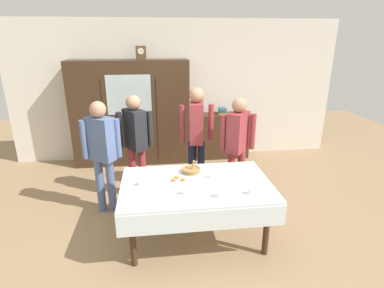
{
  "coord_description": "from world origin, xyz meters",
  "views": [
    {
      "loc": [
        -0.45,
        -3.4,
        2.38
      ],
      "look_at": [
        0.0,
        0.2,
        1.09
      ],
      "focal_mm": 28.5,
      "sensor_mm": 36.0,
      "label": 1
    }
  ],
  "objects_px": {
    "dining_table": "(197,191)",
    "pastry_plate": "(179,180)",
    "wall_cabinet": "(131,113)",
    "book_stack": "(222,111)",
    "tea_cup_center": "(212,176)",
    "bookshelf_low": "(222,136)",
    "bread_basket": "(191,170)",
    "spoon_near_right": "(236,191)",
    "tea_cup_far_right": "(185,192)",
    "tea_cup_mid_right": "(251,192)",
    "mantel_clock": "(141,53)",
    "person_by_cabinet": "(102,147)",
    "spoon_near_left": "(168,189)",
    "person_behind_table_right": "(238,140)",
    "tea_cup_near_left": "(141,183)",
    "person_beside_shelf": "(135,137)",
    "person_behind_table_left": "(197,130)",
    "tea_cup_back_edge": "(219,195)",
    "spoon_mid_left": "(223,168)"
  },
  "relations": [
    {
      "from": "tea_cup_back_edge",
      "to": "spoon_near_left",
      "type": "relative_size",
      "value": 1.09
    },
    {
      "from": "tea_cup_far_right",
      "to": "pastry_plate",
      "type": "relative_size",
      "value": 0.46
    },
    {
      "from": "tea_cup_far_right",
      "to": "spoon_mid_left",
      "type": "bearing_deg",
      "value": 47.47
    },
    {
      "from": "tea_cup_far_right",
      "to": "tea_cup_mid_right",
      "type": "relative_size",
      "value": 1.0
    },
    {
      "from": "bookshelf_low",
      "to": "person_behind_table_right",
      "type": "bearing_deg",
      "value": -95.13
    },
    {
      "from": "bread_basket",
      "to": "pastry_plate",
      "type": "bearing_deg",
      "value": -127.98
    },
    {
      "from": "spoon_mid_left",
      "to": "person_behind_table_right",
      "type": "xyz_separation_m",
      "value": [
        0.32,
        0.51,
        0.21
      ]
    },
    {
      "from": "tea_cup_far_right",
      "to": "spoon_near_right",
      "type": "height_order",
      "value": "tea_cup_far_right"
    },
    {
      "from": "tea_cup_back_edge",
      "to": "bread_basket",
      "type": "xyz_separation_m",
      "value": [
        -0.22,
        0.66,
        0.01
      ]
    },
    {
      "from": "bookshelf_low",
      "to": "spoon_near_right",
      "type": "relative_size",
      "value": 9.06
    },
    {
      "from": "tea_cup_far_right",
      "to": "person_behind_table_right",
      "type": "relative_size",
      "value": 0.08
    },
    {
      "from": "spoon_near_right",
      "to": "bread_basket",
      "type": "bearing_deg",
      "value": 127.82
    },
    {
      "from": "tea_cup_center",
      "to": "tea_cup_mid_right",
      "type": "bearing_deg",
      "value": -51.6
    },
    {
      "from": "person_by_cabinet",
      "to": "bookshelf_low",
      "type": "bearing_deg",
      "value": 41.75
    },
    {
      "from": "mantel_clock",
      "to": "bread_basket",
      "type": "distance_m",
      "value": 2.68
    },
    {
      "from": "tea_cup_back_edge",
      "to": "tea_cup_center",
      "type": "relative_size",
      "value": 1.0
    },
    {
      "from": "wall_cabinet",
      "to": "tea_cup_far_right",
      "type": "xyz_separation_m",
      "value": [
        0.74,
        -2.81,
        -0.22
      ]
    },
    {
      "from": "book_stack",
      "to": "person_by_cabinet",
      "type": "height_order",
      "value": "person_by_cabinet"
    },
    {
      "from": "pastry_plate",
      "to": "tea_cup_mid_right",
      "type": "bearing_deg",
      "value": -28.31
    },
    {
      "from": "book_stack",
      "to": "spoon_near_right",
      "type": "distance_m",
      "value": 2.91
    },
    {
      "from": "book_stack",
      "to": "tea_cup_center",
      "type": "height_order",
      "value": "book_stack"
    },
    {
      "from": "bookshelf_low",
      "to": "tea_cup_center",
      "type": "distance_m",
      "value": 2.61
    },
    {
      "from": "pastry_plate",
      "to": "book_stack",
      "type": "bearing_deg",
      "value": 66.72
    },
    {
      "from": "dining_table",
      "to": "pastry_plate",
      "type": "bearing_deg",
      "value": 150.53
    },
    {
      "from": "mantel_clock",
      "to": "book_stack",
      "type": "xyz_separation_m",
      "value": [
        1.54,
        0.05,
        -1.13
      ]
    },
    {
      "from": "spoon_near_left",
      "to": "person_behind_table_right",
      "type": "bearing_deg",
      "value": 42.88
    },
    {
      "from": "wall_cabinet",
      "to": "pastry_plate",
      "type": "xyz_separation_m",
      "value": [
        0.7,
        -2.48,
        -0.24
      ]
    },
    {
      "from": "dining_table",
      "to": "tea_cup_back_edge",
      "type": "height_order",
      "value": "tea_cup_back_edge"
    },
    {
      "from": "tea_cup_near_left",
      "to": "tea_cup_mid_right",
      "type": "xyz_separation_m",
      "value": [
        1.2,
        -0.35,
        0.0
      ]
    },
    {
      "from": "tea_cup_back_edge",
      "to": "person_behind_table_right",
      "type": "height_order",
      "value": "person_behind_table_right"
    },
    {
      "from": "pastry_plate",
      "to": "mantel_clock",
      "type": "bearing_deg",
      "value": 100.32
    },
    {
      "from": "bookshelf_low",
      "to": "tea_cup_back_edge",
      "type": "xyz_separation_m",
      "value": [
        -0.69,
        -2.96,
        0.31
      ]
    },
    {
      "from": "person_by_cabinet",
      "to": "dining_table",
      "type": "bearing_deg",
      "value": -34.09
    },
    {
      "from": "wall_cabinet",
      "to": "person_behind_table_left",
      "type": "bearing_deg",
      "value": -51.25
    },
    {
      "from": "dining_table",
      "to": "person_by_cabinet",
      "type": "height_order",
      "value": "person_by_cabinet"
    },
    {
      "from": "bookshelf_low",
      "to": "person_behind_table_left",
      "type": "relative_size",
      "value": 0.65
    },
    {
      "from": "bread_basket",
      "to": "pastry_plate",
      "type": "xyz_separation_m",
      "value": [
        -0.18,
        -0.23,
        -0.02
      ]
    },
    {
      "from": "person_behind_table_right",
      "to": "wall_cabinet",
      "type": "bearing_deg",
      "value": 134.23
    },
    {
      "from": "tea_cup_center",
      "to": "person_beside_shelf",
      "type": "distance_m",
      "value": 1.43
    },
    {
      "from": "tea_cup_center",
      "to": "mantel_clock",
      "type": "bearing_deg",
      "value": 109.48
    },
    {
      "from": "book_stack",
      "to": "person_behind_table_right",
      "type": "distance_m",
      "value": 1.73
    },
    {
      "from": "bread_basket",
      "to": "person_by_cabinet",
      "type": "xyz_separation_m",
      "value": [
        -1.16,
        0.46,
        0.19
      ]
    },
    {
      "from": "pastry_plate",
      "to": "spoon_near_left",
      "type": "bearing_deg",
      "value": -125.65
    },
    {
      "from": "bookshelf_low",
      "to": "bread_basket",
      "type": "height_order",
      "value": "bookshelf_low"
    },
    {
      "from": "mantel_clock",
      "to": "person_by_cabinet",
      "type": "distance_m",
      "value": 2.18
    },
    {
      "from": "bread_basket",
      "to": "person_beside_shelf",
      "type": "xyz_separation_m",
      "value": [
        -0.73,
        0.84,
        0.19
      ]
    },
    {
      "from": "tea_cup_back_edge",
      "to": "tea_cup_center",
      "type": "xyz_separation_m",
      "value": [
        0.02,
        0.46,
        0.0
      ]
    },
    {
      "from": "book_stack",
      "to": "tea_cup_back_edge",
      "type": "bearing_deg",
      "value": -103.08
    },
    {
      "from": "tea_cup_near_left",
      "to": "pastry_plate",
      "type": "height_order",
      "value": "tea_cup_near_left"
    },
    {
      "from": "dining_table",
      "to": "spoon_near_right",
      "type": "height_order",
      "value": "spoon_near_right"
    }
  ]
}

